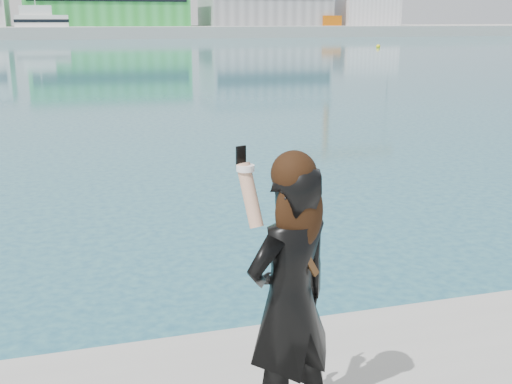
# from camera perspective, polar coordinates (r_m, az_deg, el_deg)

# --- Properties ---
(far_quay) EXTENTS (320.00, 40.00, 2.00)m
(far_quay) POSITION_cam_1_polar(r_m,az_deg,el_deg) (133.74, -16.63, 13.52)
(far_quay) COLOR #9E9E99
(far_quay) RESTS_ON ground
(ancillary_shed) EXTENTS (12.00, 10.00, 6.00)m
(ancillary_shed) POSITION_cam_1_polar(r_m,az_deg,el_deg) (144.23, 9.68, 15.59)
(ancillary_shed) COLOR silver
(ancillary_shed) RESTS_ON far_quay
(flagpole_right) EXTENTS (1.28, 0.16, 8.00)m
(flagpole_right) POSITION_cam_1_polar(r_m,az_deg,el_deg) (126.88, -6.35, 16.49)
(flagpole_right) COLOR silver
(flagpole_right) RESTS_ON far_quay
(motor_yacht) EXTENTS (15.53, 4.32, 7.25)m
(motor_yacht) POSITION_cam_1_polar(r_m,az_deg,el_deg) (117.80, -18.25, 13.77)
(motor_yacht) COLOR white
(motor_yacht) RESTS_ON ground
(buoy_near) EXTENTS (0.50, 0.50, 0.50)m
(buoy_near) POSITION_cam_1_polar(r_m,az_deg,el_deg) (79.55, 10.80, 12.48)
(buoy_near) COLOR yellow
(buoy_near) RESTS_ON ground
(woman) EXTENTS (0.73, 0.61, 1.81)m
(woman) POSITION_cam_1_polar(r_m,az_deg,el_deg) (3.85, 3.03, -9.08)
(woman) COLOR black
(woman) RESTS_ON near_quay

